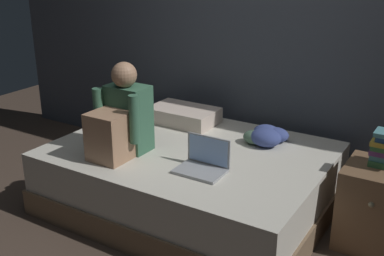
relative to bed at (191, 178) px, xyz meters
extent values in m
plane|color=#47382D|center=(0.20, -0.30, -0.24)|extent=(8.00, 8.00, 0.00)
cube|color=#424751|center=(0.20, 0.90, 1.11)|extent=(5.60, 0.10, 2.70)
cube|color=#7A6047|center=(0.00, 0.00, -0.14)|extent=(2.00, 1.50, 0.19)
cube|color=beige|center=(0.00, 0.00, 0.10)|extent=(1.96, 1.46, 0.29)
cube|color=brown|center=(1.30, 0.21, 0.04)|extent=(0.44, 0.44, 0.56)
sphere|color=gray|center=(1.30, -0.01, 0.16)|extent=(0.04, 0.04, 0.04)
cube|color=#38664C|center=(-0.37, -0.24, 0.49)|extent=(0.30, 0.20, 0.48)
sphere|color=#A87C5E|center=(-0.37, -0.27, 0.81)|extent=(0.18, 0.18, 0.18)
cube|color=#A87C5E|center=(-0.37, -0.46, 0.42)|extent=(0.26, 0.24, 0.34)
cylinder|color=#38664C|center=(-0.53, -0.38, 0.55)|extent=(0.07, 0.07, 0.34)
cylinder|color=#38664C|center=(-0.21, -0.38, 0.55)|extent=(0.07, 0.07, 0.34)
cube|color=#9EA0A5|center=(0.27, -0.32, 0.26)|extent=(0.32, 0.22, 0.02)
cube|color=#9EA0A5|center=(0.27, -0.21, 0.37)|extent=(0.32, 0.01, 0.20)
cube|color=#8CB2EA|center=(0.27, -0.21, 0.37)|extent=(0.29, 0.00, 0.18)
cube|color=beige|center=(-0.35, 0.45, 0.31)|extent=(0.56, 0.36, 0.13)
ellipsoid|color=#3D4C8E|center=(0.41, 0.46, 0.30)|extent=(0.21, 0.18, 0.12)
ellipsoid|color=#4C6B56|center=(0.36, 0.34, 0.30)|extent=(0.18, 0.16, 0.10)
ellipsoid|color=#3D4C8E|center=(0.45, 0.33, 0.31)|extent=(0.24, 0.20, 0.13)
ellipsoid|color=#3D4C8E|center=(0.48, 0.46, 0.30)|extent=(0.20, 0.17, 0.11)
camera|label=1|loc=(1.70, -2.75, 1.61)|focal=44.36mm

